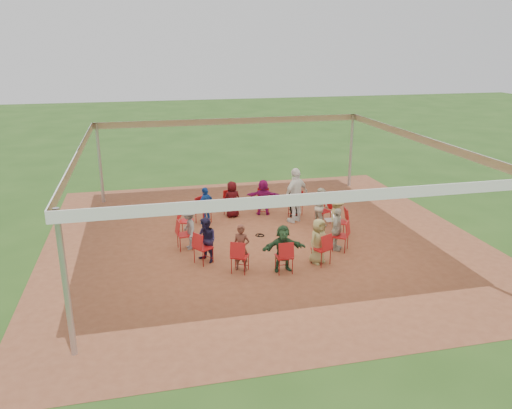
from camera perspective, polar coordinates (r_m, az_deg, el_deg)
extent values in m
plane|color=#264917|center=(15.45, 0.76, -3.94)|extent=(80.00, 80.00, 0.00)
plane|color=brown|center=(15.45, 0.76, -3.92)|extent=(13.00, 13.00, 0.00)
cylinder|color=#B2B2B7|center=(10.00, -20.92, -8.56)|extent=(0.12, 0.12, 3.00)
cylinder|color=#B2B2B7|center=(19.45, -17.40, 4.48)|extent=(0.12, 0.12, 3.00)
cylinder|color=#B2B2B7|center=(21.15, 10.80, 6.03)|extent=(0.12, 0.12, 3.00)
plane|color=white|center=(14.60, 0.81, 7.05)|extent=(10.30, 10.30, 0.00)
cube|color=white|center=(9.85, 8.01, 0.75)|extent=(10.30, 0.03, 0.24)
cube|color=white|center=(19.58, -2.86, 9.49)|extent=(10.30, 0.03, 0.24)
cube|color=white|center=(14.31, -19.74, 5.28)|extent=(0.03, 10.30, 0.24)
cube|color=white|center=(16.61, 18.46, 7.05)|extent=(0.03, 10.30, 0.24)
imported|color=tan|center=(15.64, 9.17, -1.40)|extent=(0.51, 0.86, 1.26)
imported|color=beige|center=(16.56, 7.36, -0.22)|extent=(0.55, 0.70, 1.26)
imported|color=black|center=(17.18, 4.38, 0.56)|extent=(0.54, 0.53, 1.26)
imported|color=#871058|center=(17.40, 0.83, 0.84)|extent=(1.24, 0.71, 1.26)
imported|color=#39080C|center=(17.19, -2.74, 0.60)|extent=(0.68, 0.48, 1.26)
imported|color=#15409B|center=(16.58, -5.75, -0.13)|extent=(0.81, 0.77, 1.26)
imported|color=gray|center=(14.63, -7.71, -2.71)|extent=(0.49, 0.86, 1.26)
imported|color=#201C3F|center=(13.71, -5.69, -4.08)|extent=(0.64, 0.71, 1.26)
imported|color=#5A2E23|center=(13.16, -1.71, -4.97)|extent=(0.55, 0.48, 1.26)
imported|color=#264A2C|center=(13.15, 3.10, -5.00)|extent=(1.18, 0.45, 1.26)
imported|color=tan|center=(13.69, 7.12, -4.17)|extent=(0.71, 0.59, 1.26)
imported|color=beige|center=(14.60, 9.22, -2.82)|extent=(0.74, 0.82, 1.26)
imported|color=white|center=(16.66, 4.59, 1.07)|extent=(1.22, 1.05, 1.86)
torus|color=black|center=(15.68, 0.41, -3.52)|extent=(0.27, 0.27, 0.03)
torus|color=black|center=(15.65, 0.59, -3.56)|extent=(0.22, 0.22, 0.03)
cube|color=#B7B7BC|center=(15.62, 8.37, -1.76)|extent=(0.28, 0.38, 0.02)
cube|color=#B7B7BC|center=(15.61, 8.82, -1.33)|extent=(0.12, 0.36, 0.23)
cube|color=#CCE0FF|center=(15.60, 8.79, -1.33)|extent=(0.09, 0.31, 0.19)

